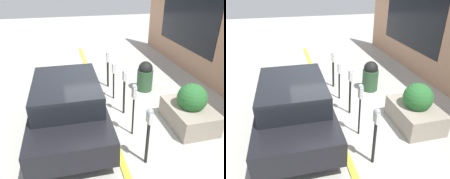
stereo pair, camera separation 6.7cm
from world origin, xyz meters
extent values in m
plane|color=#ADAAA3|center=(0.00, 0.00, 0.00)|extent=(40.00, 40.00, 0.00)
cube|color=gold|center=(0.00, 0.08, 0.02)|extent=(15.19, 0.16, 0.04)
cube|color=black|center=(3.42, -4.39, 2.25)|extent=(4.56, 0.02, 2.46)
cylinder|color=black|center=(-2.13, -0.47, 0.58)|extent=(0.07, 0.07, 1.16)
cube|color=silver|center=(-2.13, -0.47, 1.29)|extent=(0.19, 0.09, 0.27)
sphere|color=gray|center=(-2.13, -0.47, 1.43)|extent=(0.16, 0.16, 0.16)
cylinder|color=black|center=(-1.04, -0.49, 0.58)|extent=(0.05, 0.05, 1.17)
cube|color=silver|center=(-1.04, -0.49, 1.33)|extent=(0.17, 0.09, 0.32)
sphere|color=gray|center=(-1.04, -0.49, 1.49)|extent=(0.14, 0.14, 0.14)
cylinder|color=black|center=(0.04, -0.55, 0.58)|extent=(0.07, 0.07, 1.17)
cube|color=silver|center=(0.04, -0.55, 1.31)|extent=(0.15, 0.09, 0.28)
sphere|color=gray|center=(0.04, -0.55, 1.45)|extent=(0.13, 0.13, 0.13)
cylinder|color=black|center=(1.06, -0.46, 0.50)|extent=(0.06, 0.06, 1.01)
cube|color=silver|center=(1.06, -0.46, 1.15)|extent=(0.16, 0.09, 0.28)
sphere|color=gray|center=(1.06, -0.46, 1.29)|extent=(0.13, 0.13, 0.13)
cylinder|color=black|center=(2.06, -0.48, 0.53)|extent=(0.08, 0.08, 1.05)
cube|color=silver|center=(2.06, -0.48, 1.21)|extent=(0.16, 0.09, 0.30)
sphere|color=gray|center=(2.06, -0.48, 1.36)|extent=(0.13, 0.13, 0.13)
cube|color=gray|center=(-0.99, -2.25, 0.32)|extent=(1.60, 1.16, 0.63)
sphere|color=#28662D|center=(-0.99, -2.25, 0.91)|extent=(0.84, 0.84, 0.84)
cube|color=black|center=(-0.20, 1.19, 0.65)|extent=(4.45, 2.00, 0.63)
cube|color=black|center=(-0.38, 1.19, 1.25)|extent=(2.32, 1.74, 0.58)
cylinder|color=black|center=(1.17, 0.30, 0.33)|extent=(0.67, 0.23, 0.67)
cylinder|color=black|center=(1.17, 2.08, 0.33)|extent=(0.67, 0.23, 0.67)
cylinder|color=black|center=(-1.57, 0.30, 0.33)|extent=(0.67, 0.23, 0.67)
cylinder|color=black|center=(-1.57, 2.08, 0.33)|extent=(0.67, 0.23, 0.67)
cylinder|color=#2D5133|center=(1.45, -1.80, 0.41)|extent=(0.60, 0.60, 0.82)
sphere|color=black|center=(1.45, -1.80, 0.89)|extent=(0.54, 0.54, 0.54)
camera|label=1|loc=(-5.68, 1.20, 3.95)|focal=35.00mm
camera|label=2|loc=(-5.67, 1.27, 3.95)|focal=35.00mm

